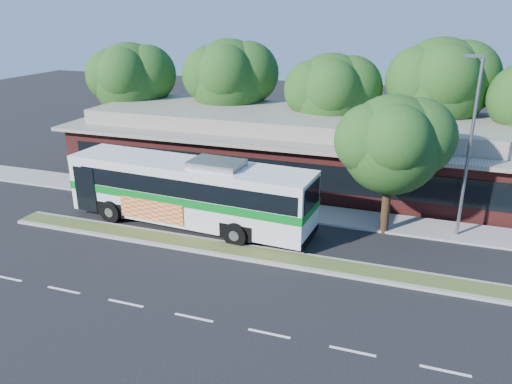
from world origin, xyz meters
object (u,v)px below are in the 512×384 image
(lamp_post, at_px, (469,144))
(sidewalk_tree, at_px, (400,143))
(sedan, at_px, (112,169))
(transit_bus, at_px, (190,188))

(lamp_post, relative_size, sidewalk_tree, 1.26)
(lamp_post, xyz_separation_m, sedan, (-21.89, 1.80, -4.11))
(lamp_post, bearing_deg, transit_bus, -166.91)
(transit_bus, relative_size, sedan, 2.52)
(sidewalk_tree, bearing_deg, lamp_post, 10.27)
(sedan, height_order, sidewalk_tree, sidewalk_tree)
(lamp_post, xyz_separation_m, sidewalk_tree, (-3.21, -0.58, -0.07))
(lamp_post, height_order, sedan, lamp_post)
(lamp_post, relative_size, transit_bus, 0.66)
(sidewalk_tree, bearing_deg, sedan, 172.74)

